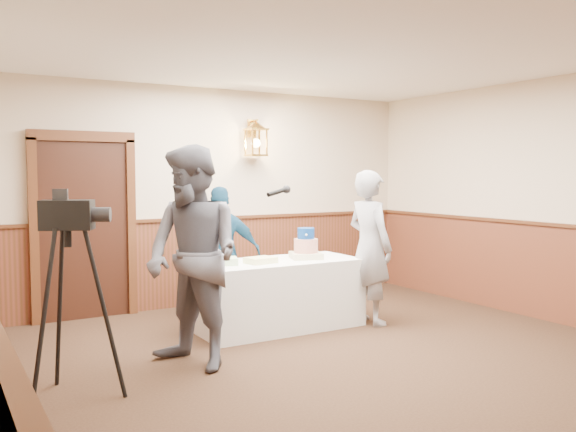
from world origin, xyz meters
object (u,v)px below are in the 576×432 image
(baker, at_px, (370,247))
(tv_camera_rig, at_px, (70,311))
(sheet_cake_yellow, at_px, (261,260))
(interviewer, at_px, (193,257))
(sheet_cake_green, at_px, (222,261))
(assistant_p, at_px, (221,253))
(tiered_cake, at_px, (306,246))
(display_table, at_px, (279,294))

(baker, xyz_separation_m, tv_camera_rig, (-3.40, -0.72, -0.19))
(sheet_cake_yellow, height_order, interviewer, interviewer)
(sheet_cake_green, height_order, assistant_p, assistant_p)
(baker, distance_m, tv_camera_rig, 3.48)
(interviewer, height_order, tv_camera_rig, interviewer)
(sheet_cake_yellow, distance_m, interviewer, 1.30)
(sheet_cake_yellow, distance_m, baker, 1.29)
(tiered_cake, bearing_deg, display_table, 176.61)
(assistant_p, bearing_deg, tiered_cake, 156.78)
(sheet_cake_green, distance_m, baker, 1.70)
(interviewer, xyz_separation_m, tv_camera_rig, (-1.08, -0.25, -0.30))
(baker, relative_size, tv_camera_rig, 1.15)
(display_table, height_order, interviewer, interviewer)
(interviewer, bearing_deg, baker, 80.42)
(sheet_cake_green, xyz_separation_m, interviewer, (-0.65, -0.84, 0.19))
(sheet_cake_yellow, bearing_deg, baker, -11.72)
(tiered_cake, relative_size, baker, 0.25)
(display_table, xyz_separation_m, sheet_cake_green, (-0.67, 0.03, 0.41))
(sheet_cake_yellow, height_order, sheet_cake_green, sheet_cake_green)
(display_table, xyz_separation_m, interviewer, (-1.32, -0.81, 0.60))
(assistant_p, height_order, tv_camera_rig, assistant_p)
(baker, bearing_deg, tv_camera_rig, 97.95)
(sheet_cake_yellow, relative_size, baker, 0.17)
(display_table, distance_m, assistant_p, 0.88)
(tiered_cake, relative_size, sheet_cake_yellow, 1.42)
(baker, bearing_deg, assistant_p, 49.03)
(tiered_cake, relative_size, assistant_p, 0.27)
(baker, bearing_deg, interviewer, 97.58)
(display_table, relative_size, assistant_p, 1.16)
(tiered_cake, distance_m, sheet_cake_green, 1.01)
(sheet_cake_yellow, distance_m, tv_camera_rig, 2.35)
(display_table, xyz_separation_m, assistant_p, (-0.37, 0.69, 0.40))
(sheet_cake_yellow, xyz_separation_m, assistant_p, (-0.11, 0.76, -0.00))
(assistant_p, relative_size, tv_camera_rig, 1.03)
(sheet_cake_green, relative_size, tv_camera_rig, 0.21)
(sheet_cake_yellow, distance_m, assistant_p, 0.77)
(tiered_cake, height_order, assistant_p, assistant_p)
(interviewer, distance_m, tv_camera_rig, 1.15)
(sheet_cake_green, bearing_deg, sheet_cake_yellow, -14.38)
(sheet_cake_green, relative_size, interviewer, 0.16)
(tv_camera_rig, bearing_deg, tiered_cake, 44.93)
(display_table, distance_m, sheet_cake_yellow, 0.49)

